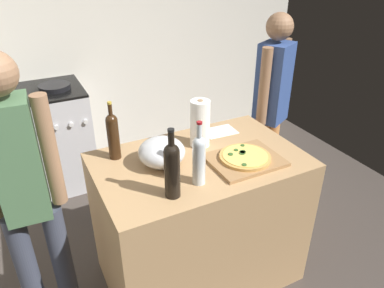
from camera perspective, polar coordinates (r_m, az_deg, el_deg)
The scene contains 14 objects.
ground_plane at distance 3.01m, azimuth -6.96°, elevation -13.22°, with size 4.65×3.29×0.02m, color #3F3833.
kitchen_wall_rear at distance 3.66m, azimuth -16.37°, elevation 16.83°, with size 4.65×0.10×2.60m, color silver.
counter at distance 2.37m, azimuth 1.12°, elevation -11.72°, with size 1.20×0.76×0.90m, color tan.
cutting_board at distance 2.10m, azimuth 8.21°, elevation -2.46°, with size 0.40×0.32×0.02m, color #9E7247.
pizza at distance 2.09m, azimuth 8.24°, elevation -1.96°, with size 0.29×0.29×0.03m.
mixing_bowl at distance 2.02m, azimuth -4.72°, elevation -1.27°, with size 0.26×0.26×0.16m.
paper_towel_roll at distance 2.19m, azimuth 1.26°, elevation 3.20°, with size 0.12×0.12×0.29m.
wine_bottle_dark at distance 1.73m, azimuth -3.12°, elevation -3.72°, with size 0.08×0.08×0.36m.
wine_bottle_green at distance 2.10m, azimuth -12.18°, elevation 1.48°, with size 0.07×0.07×0.35m.
wine_bottle_clear at distance 1.83m, azimuth 1.10°, elevation -2.14°, with size 0.07×0.07×0.35m.
recipe_sheet at distance 2.42m, azimuth 4.35°, elevation 1.97°, with size 0.21×0.15×0.00m, color white.
stove at distance 3.49m, azimuth -20.47°, elevation 0.91°, with size 0.58×0.62×0.96m.
person_in_stripes at distance 1.97m, azimuth -24.45°, elevation -6.95°, with size 0.37×0.21×1.62m.
person_in_red at distance 2.86m, azimuth 12.17°, elevation 5.97°, with size 0.36×0.28×1.59m.
Camera 1 is at (-0.69, -0.79, 1.99)m, focal length 34.30 mm.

